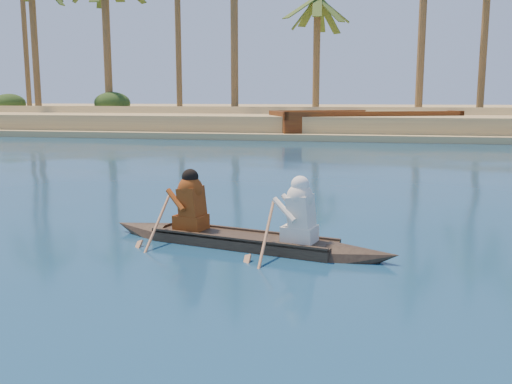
# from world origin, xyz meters

# --- Properties ---
(ground) EXTENTS (160.00, 160.00, 0.00)m
(ground) POSITION_xyz_m (0.00, 0.00, 0.00)
(ground) COLOR #0B3349
(ground) RESTS_ON ground
(sandy_embankment) EXTENTS (150.00, 51.00, 1.50)m
(sandy_embankment) POSITION_xyz_m (0.00, 46.89, 0.53)
(sandy_embankment) COLOR tan
(sandy_embankment) RESTS_ON ground
(palm_grove) EXTENTS (110.00, 14.00, 16.00)m
(palm_grove) POSITION_xyz_m (0.00, 35.00, 8.00)
(palm_grove) COLOR #394C1A
(palm_grove) RESTS_ON ground
(shrub_cluster) EXTENTS (100.00, 6.00, 2.40)m
(shrub_cluster) POSITION_xyz_m (0.00, 31.50, 1.20)
(shrub_cluster) COLOR #223A15
(shrub_cluster) RESTS_ON ground
(canoe) EXTENTS (5.17, 1.90, 1.42)m
(canoe) POSITION_xyz_m (3.87, -0.17, 0.27)
(canoe) COLOR #3F3222
(canoe) RESTS_ON ground
(barge_mid) EXTENTS (11.69, 7.89, 1.86)m
(barge_mid) POSITION_xyz_m (5.46, 26.53, 0.65)
(barge_mid) COLOR brown
(barge_mid) RESTS_ON ground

